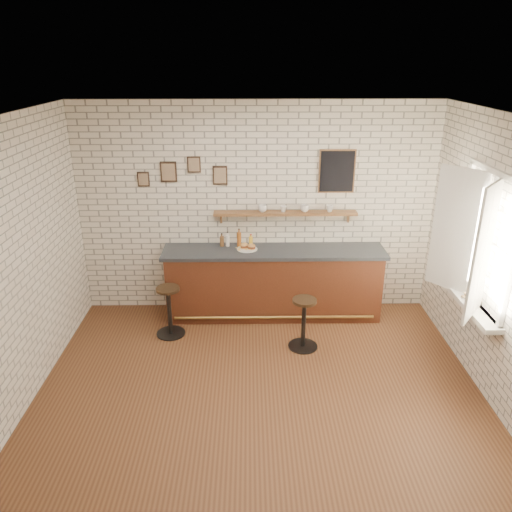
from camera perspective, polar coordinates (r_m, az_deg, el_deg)
The scene contains 21 objects.
ground at distance 5.93m, azimuth 0.36°, elevation -14.55°, with size 5.00×5.00×0.00m, color brown.
bar_counter at distance 7.14m, azimuth 2.01°, elevation -3.06°, with size 3.10×0.65×1.01m.
sandwich_plate at distance 6.95m, azimuth -1.02°, elevation 0.81°, with size 0.28×0.28×0.01m, color white.
ciabatta_sandwich at distance 6.94m, azimuth -0.94°, elevation 1.14°, with size 0.24×0.17×0.07m.
potato_chips at distance 6.95m, azimuth -1.14°, elevation 0.87°, with size 0.26×0.19×0.00m.
bitters_bottle_brown at distance 7.06m, azimuth -3.92°, elevation 1.72°, with size 0.06×0.06×0.19m.
bitters_bottle_white at distance 7.06m, azimuth -3.27°, elevation 1.80°, with size 0.05×0.05×0.21m.
bitters_bottle_amber at distance 7.05m, azimuth -1.94°, elevation 1.95°, with size 0.06×0.06×0.26m.
condiment_bottle_yellow at distance 7.05m, azimuth -0.59°, elevation 1.72°, with size 0.05×0.05×0.18m.
bar_stool_left at distance 6.79m, azimuth -9.88°, elevation -6.04°, with size 0.39×0.39×0.70m.
bar_stool_right at distance 6.44m, azimuth 5.47°, elevation -7.49°, with size 0.38×0.38×0.69m.
wall_shelf at distance 6.99m, azimuth 3.37°, elevation 4.89°, with size 2.00×0.18×0.18m.
shelf_cup_a at distance 6.95m, azimuth 0.75°, elevation 5.45°, with size 0.12×0.12×0.10m, color white.
shelf_cup_b at distance 6.97m, azimuth 3.14°, elevation 5.41°, with size 0.09×0.09×0.09m, color white.
shelf_cup_c at distance 6.99m, azimuth 5.59°, elevation 5.43°, with size 0.12×0.12×0.10m, color white.
shelf_cup_d at distance 7.04m, azimuth 8.43°, elevation 5.39°, with size 0.10×0.10×0.09m, color white.
back_wall_decor at distance 6.91m, azimuth 1.97°, elevation 9.59°, with size 2.96×0.02×0.56m.
window_sill at distance 6.23m, azimuth 23.07°, elevation -4.87°, with size 0.20×1.35×0.06m.
casement_window at distance 5.93m, azimuth 23.75°, elevation 1.60°, with size 0.40×1.30×1.56m.
book_lower at distance 6.18m, azimuth 23.05°, elevation -4.67°, with size 0.16×0.21×0.02m, color tan.
book_upper at distance 6.20m, azimuth 22.96°, elevation -4.37°, with size 0.17×0.24×0.02m, color tan.
Camera 1 is at (-0.11, -4.76, 3.53)m, focal length 35.00 mm.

